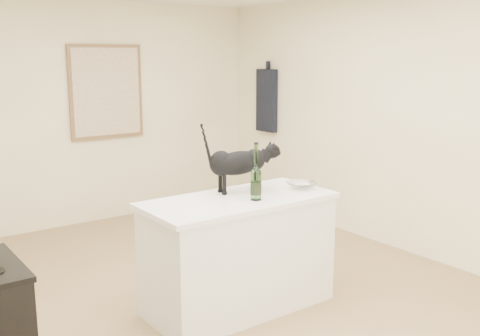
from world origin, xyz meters
TOP-DOWN VIEW (x-y plane):
  - floor at (0.00, 0.00)m, footprint 5.50×5.50m
  - wall_back at (0.00, 2.75)m, footprint 4.50×0.00m
  - wall_right at (2.25, 0.00)m, footprint 0.00×5.50m
  - island_base at (0.10, -0.20)m, footprint 1.44×0.67m
  - island_top at (0.10, -0.20)m, footprint 1.50×0.70m
  - artwork_frame at (0.30, 2.72)m, footprint 0.90×0.03m
  - artwork_canvas at (0.30, 2.70)m, footprint 0.82×0.00m
  - hanging_garment at (2.19, 2.05)m, footprint 0.08×0.34m
  - black_cat at (0.22, -0.04)m, footprint 0.63×0.31m
  - wine_bottle at (0.17, -0.33)m, footprint 0.09×0.09m
  - glass_bowl at (0.69, -0.27)m, footprint 0.25×0.25m

SIDE VIEW (x-z plane):
  - floor at x=0.00m, z-range 0.00..0.00m
  - island_base at x=0.10m, z-range 0.00..0.86m
  - island_top at x=0.10m, z-range 0.86..0.90m
  - glass_bowl at x=0.69m, z-range 0.90..0.96m
  - wine_bottle at x=0.17m, z-range 0.90..1.29m
  - black_cat at x=0.22m, z-range 0.90..1.32m
  - wall_back at x=0.00m, z-range -0.95..3.55m
  - wall_right at x=2.25m, z-range -1.45..4.05m
  - hanging_garment at x=2.19m, z-range 1.00..1.80m
  - artwork_frame at x=0.30m, z-range 1.00..2.10m
  - artwork_canvas at x=0.30m, z-range 1.04..2.06m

